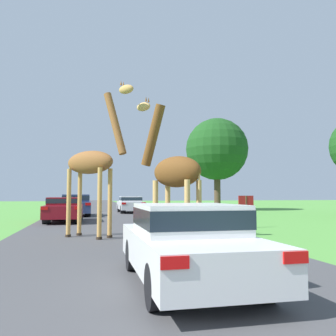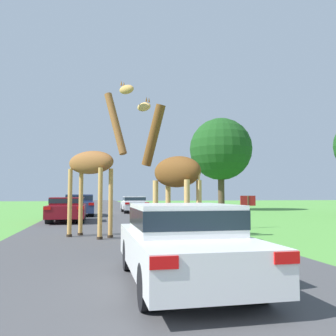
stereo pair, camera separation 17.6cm
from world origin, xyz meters
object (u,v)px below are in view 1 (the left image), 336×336
Objects in this scene: giraffe_companion at (93,163)px; car_queue_right at (130,204)px; tree_left_edge at (217,149)px; car_lead_maroon at (187,241)px; giraffe_near_road at (173,171)px; sign_post at (246,205)px; car_far_ahead at (64,209)px; car_queue_left at (76,205)px.

giraffe_companion reaches higher than car_queue_right.
tree_left_edge is (11.57, 18.80, 3.13)m from giraffe_companion.
giraffe_near_road is at bearing 79.13° from car_lead_maroon.
sign_post is at bearing 0.99° from giraffe_near_road.
giraffe_near_road is 0.55× the size of tree_left_edge.
car_queue_right is 1.00× the size of car_far_ahead.
giraffe_companion is 7.09m from car_lead_maroon.
giraffe_companion is 1.26× the size of car_queue_left.
giraffe_near_road is 1.07× the size of car_queue_right.
car_lead_maroon is (-0.97, -5.05, -1.50)m from giraffe_near_road.
giraffe_near_road reaches higher than car_queue_right.
giraffe_companion reaches higher than sign_post.
giraffe_companion is at bearing -162.66° from sign_post.
tree_left_edge reaches higher than giraffe_companion.
car_queue_left is 2.96× the size of sign_post.
car_far_ahead is at bearing 72.25° from giraffe_near_road.
car_far_ahead is (-1.39, 7.47, -1.82)m from giraffe_companion.
car_lead_maroon is 0.98× the size of car_queue_left.
car_queue_right is at bearing -148.92° from giraffe_companion.
car_lead_maroon is (1.47, -6.68, -1.84)m from giraffe_companion.
giraffe_near_road is 2.96m from giraffe_companion.
giraffe_near_road reaches higher than sign_post.
car_queue_left is at bearing 97.09° from car_lead_maroon.
giraffe_near_road is at bearing -138.45° from sign_post.
giraffe_companion is at bearing -85.78° from car_queue_left.
car_far_ahead is at bearing 101.42° from car_lead_maroon.
giraffe_near_road reaches higher than car_lead_maroon.
giraffe_companion is at bearing -101.08° from car_queue_right.
tree_left_edge is at bearing 25.37° from giraffe_near_road.
giraffe_companion is 7.82m from car_far_ahead.
car_lead_maroon is 0.92× the size of car_queue_right.
giraffe_companion reaches higher than car_lead_maroon.
car_queue_right is at bearing 85.74° from car_lead_maroon.
car_queue_left is at bearing 85.14° from car_far_ahead.
car_far_ahead is at bearing -117.47° from car_queue_right.
giraffe_companion is 7.10m from sign_post.
giraffe_near_road is 1.16× the size of car_lead_maroon.
car_lead_maroon is 0.92× the size of car_far_ahead.
car_queue_left is at bearing -133.62° from giraffe_companion.
tree_left_edge reaches higher than car_lead_maroon.
car_queue_right is at bearing 103.57° from sign_post.
car_queue_left reaches higher than car_far_ahead.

